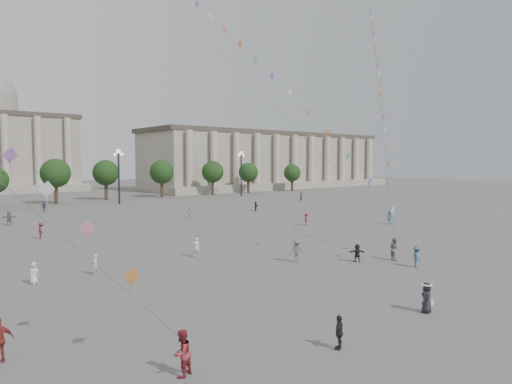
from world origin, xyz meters
TOP-DOWN VIEW (x-y plane):
  - ground at (0.00, 0.00)m, footprint 360.00×360.00m
  - hall_east at (75.00, 93.89)m, footprint 84.00×26.22m
  - tree_row at (0.00, 78.00)m, footprint 137.12×5.12m
  - lamp_post_mid_east at (15.00, 70.00)m, footprint 2.00×0.90m
  - lamp_post_far_east at (45.00, 70.00)m, footprint 2.00×0.90m
  - person_crowd_0 at (-0.37, 63.84)m, footprint 1.05×0.47m
  - person_crowd_3 at (9.58, 8.38)m, footprint 1.37×1.22m
  - person_crowd_6 at (5.63, 11.52)m, footprint 1.43×1.25m
  - person_crowd_7 at (14.30, 42.66)m, footprint 1.46×0.77m
  - person_crowd_8 at (21.90, 26.20)m, footprint 1.08×1.16m
  - person_crowd_9 at (27.58, 43.48)m, footprint 1.43×1.07m
  - person_crowd_12 at (-7.97, 50.94)m, footprint 1.78×0.69m
  - person_crowd_13 at (0.31, 18.53)m, footprint 0.76×0.69m
  - person_crowd_14 at (30.98, 19.77)m, footprint 1.37×1.19m
  - person_crowd_17 at (-7.57, 37.28)m, footprint 0.72×1.18m
  - person_crowd_19 at (46.91, 51.87)m, footprint 0.99×0.84m
  - person_crowd_20 at (-12.88, 18.13)m, footprint 0.88×0.83m
  - person_crowd_21 at (-8.75, 18.01)m, footprint 0.66×0.60m
  - tourist_4 at (-5.20, -2.16)m, footprint 0.98×0.76m
  - kite_flyer_0 at (-11.92, 0.07)m, footprint 1.10×0.99m
  - kite_flyer_1 at (11.73, 4.24)m, footprint 1.16×1.22m
  - kite_flyer_2 at (12.62, 6.86)m, footprint 1.08×1.15m
  - hat_person at (2.35, -2.03)m, footprint 0.91×0.68m
  - kite_train_east at (34.17, 24.48)m, footprint 40.27×32.54m

SIDE VIEW (x-z plane):
  - ground at x=0.00m, z-range 0.00..0.00m
  - person_crowd_9 at x=27.58m, z-range 0.00..1.50m
  - person_crowd_7 at x=14.30m, z-range 0.00..1.51m
  - person_crowd_3 at x=9.58m, z-range 0.00..1.51m
  - person_crowd_21 at x=-8.75m, z-range 0.00..1.51m
  - person_crowd_20 at x=-12.88m, z-range 0.00..1.52m
  - tourist_4 at x=-5.20m, z-range 0.00..1.55m
  - person_crowd_8 at x=21.90m, z-range 0.00..1.57m
  - kite_flyer_1 at x=11.73m, z-range 0.00..1.66m
  - person_crowd_13 at x=0.31m, z-range 0.00..1.75m
  - person_crowd_0 at x=-0.37m, z-range 0.00..1.76m
  - hat_person at x=2.35m, z-range 0.04..1.73m
  - person_crowd_17 at x=-7.57m, z-range 0.00..1.77m
  - person_crowd_19 at x=46.91m, z-range 0.00..1.78m
  - person_crowd_14 at x=30.98m, z-range 0.00..1.84m
  - kite_flyer_0 at x=-11.92m, z-range 0.00..1.85m
  - person_crowd_12 at x=-7.97m, z-range 0.00..1.88m
  - kite_flyer_2 at x=12.62m, z-range 0.00..1.89m
  - person_crowd_6 at x=5.63m, z-range 0.00..1.92m
  - tree_row at x=0.00m, z-range 1.39..9.39m
  - lamp_post_mid_east at x=15.00m, z-range 2.03..12.68m
  - lamp_post_far_east at x=45.00m, z-range 2.03..12.68m
  - hall_east at x=75.00m, z-range -0.17..17.03m
  - kite_train_east at x=34.17m, z-range -10.61..53.94m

